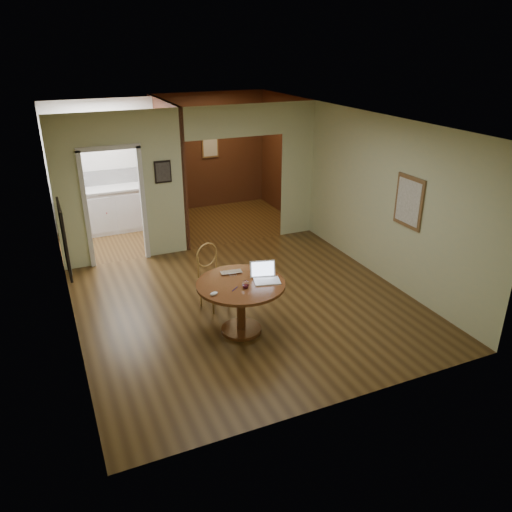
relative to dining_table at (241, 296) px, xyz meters
name	(u,v)px	position (x,y,z in m)	size (l,w,h in m)	color
floor	(248,305)	(0.38, 0.65, -0.56)	(5.00, 5.00, 0.00)	#3F2912
room_shell	(163,180)	(-0.09, 3.75, 0.72)	(5.20, 7.50, 5.00)	white
dining_table	(241,296)	(0.00, 0.00, 0.00)	(1.21, 1.21, 0.76)	brown
chair	(211,272)	(-0.12, 0.88, 0.00)	(0.54, 0.54, 1.01)	#AC7B3D
open_laptop	(265,275)	(0.34, -0.04, 0.26)	(0.40, 0.38, 0.25)	white
closed_laptop	(232,274)	(-0.01, 0.29, 0.21)	(0.30, 0.19, 0.02)	silver
mouse	(214,294)	(-0.45, -0.19, 0.22)	(0.11, 0.06, 0.05)	white
wine_glass	(246,284)	(0.00, -0.16, 0.25)	(0.10, 0.10, 0.11)	white
pen	(235,289)	(-0.14, -0.14, 0.20)	(0.01, 0.01, 0.14)	#0E0D5F
kitchen_cabinet	(112,209)	(-0.97, 4.85, -0.09)	(2.06, 0.60, 0.94)	silver
grocery_bag	(147,178)	(-0.17, 4.85, 0.51)	(0.27, 0.23, 0.27)	beige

